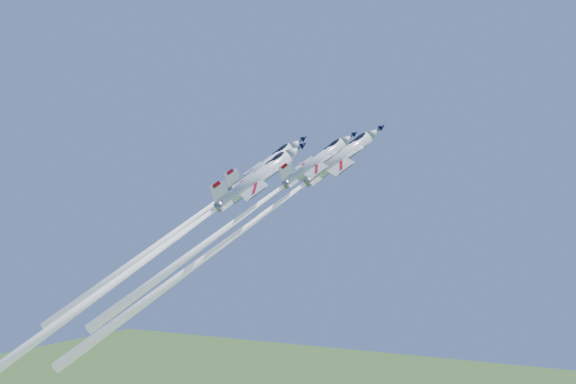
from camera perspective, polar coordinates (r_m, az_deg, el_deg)
The scene contains 4 objects.
jet_lead at distance 101.19m, azimuth -4.90°, elevation -3.98°, with size 35.55×32.93×43.01m.
jet_left at distance 108.03m, azimuth -9.11°, elevation -2.89°, with size 30.56×27.66×36.03m.
jet_right at distance 95.79m, azimuth -4.90°, elevation -2.77°, with size 28.01×25.57×33.35m.
jet_slot at distance 101.01m, azimuth -14.62°, elevation -7.40°, with size 40.82×38.13×49.84m.
Camera 1 is at (47.66, -89.94, 76.92)m, focal length 40.00 mm.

